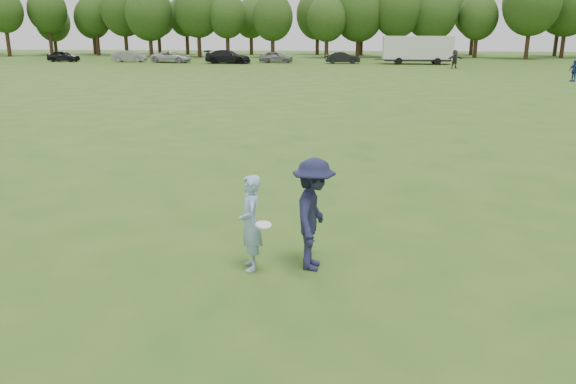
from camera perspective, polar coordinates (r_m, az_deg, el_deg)
name	(u,v)px	position (r m, az deg, el deg)	size (l,w,h in m)	color
ground	(259,259)	(10.36, -3.00, -6.78)	(200.00, 200.00, 0.00)	#2C5618
thrower	(250,223)	(9.67, -3.84, -3.15)	(0.61, 0.40, 1.68)	#8BAFD7
defender	(313,214)	(9.64, 2.60, -2.28)	(1.27, 0.73, 1.97)	#1B1E3D
player_far_b	(574,71)	(50.66, 27.05, 10.91)	(0.98, 0.41, 1.67)	navy
player_far_d	(455,59)	(63.01, 16.59, 12.81)	(1.78, 0.57, 1.92)	#2A2A2A
car_a	(63,56)	(78.29, -21.85, 12.68)	(1.60, 3.99, 1.36)	black
car_b	(129,56)	(74.98, -15.80, 13.12)	(1.46, 4.19, 1.38)	slate
car_c	(172,57)	(72.18, -11.75, 13.27)	(2.26, 4.90, 1.36)	#B3B3B8
car_d	(228,57)	(69.51, -6.12, 13.50)	(2.22, 5.45, 1.58)	black
car_e	(276,57)	(70.50, -1.21, 13.55)	(1.65, 4.11, 1.40)	slate
car_f	(343,58)	(69.36, 5.57, 13.42)	(1.44, 4.13, 1.36)	black
disc_in_play	(264,225)	(9.38, -2.50, -3.36)	(0.30, 0.30, 0.09)	white
cargo_trailer	(417,49)	(69.48, 13.02, 14.00)	(9.00, 2.75, 3.20)	silver
treeline	(359,13)	(86.34, 7.18, 17.63)	(130.35, 18.39, 11.74)	#332114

